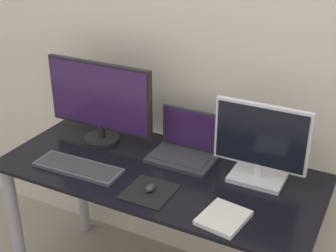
% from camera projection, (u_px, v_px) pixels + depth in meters
% --- Properties ---
extents(wall_back, '(7.00, 0.05, 2.50)m').
position_uv_depth(wall_back, '(197.00, 47.00, 2.27)').
color(wall_back, beige).
rests_on(wall_back, ground_plane).
extents(desk, '(1.49, 0.67, 0.77)m').
position_uv_depth(desk, '(159.00, 197.00, 2.22)').
color(desk, black).
rests_on(desk, ground_plane).
extents(monitor_left, '(0.59, 0.18, 0.42)m').
position_uv_depth(monitor_left, '(100.00, 101.00, 2.33)').
color(monitor_left, black).
rests_on(monitor_left, desk).
extents(monitor_right, '(0.41, 0.17, 0.36)m').
position_uv_depth(monitor_right, '(260.00, 144.00, 2.01)').
color(monitor_right, silver).
rests_on(monitor_right, desk).
extents(laptop, '(0.31, 0.22, 0.22)m').
position_uv_depth(laptop, '(186.00, 146.00, 2.25)').
color(laptop, '#333338').
rests_on(laptop, desk).
extents(keyboard, '(0.43, 0.16, 0.02)m').
position_uv_depth(keyboard, '(78.00, 167.00, 2.16)').
color(keyboard, '#4C4C51').
rests_on(keyboard, desk).
extents(mousepad, '(0.20, 0.21, 0.00)m').
position_uv_depth(mousepad, '(149.00, 192.00, 1.99)').
color(mousepad, black).
rests_on(mousepad, desk).
extents(mouse, '(0.04, 0.06, 0.03)m').
position_uv_depth(mouse, '(150.00, 188.00, 1.99)').
color(mouse, '#333333').
rests_on(mouse, mousepad).
extents(book, '(0.19, 0.21, 0.02)m').
position_uv_depth(book, '(223.00, 218.00, 1.81)').
color(book, silver).
rests_on(book, desk).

